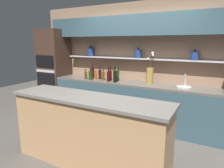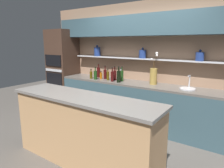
{
  "view_description": "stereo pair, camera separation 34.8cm",
  "coord_description": "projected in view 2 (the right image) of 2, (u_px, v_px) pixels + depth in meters",
  "views": [
    {
      "loc": [
        1.55,
        -2.61,
        1.75
      ],
      "look_at": [
        -0.08,
        0.39,
        1.04
      ],
      "focal_mm": 32.0,
      "sensor_mm": 36.0,
      "label": 1
    },
    {
      "loc": [
        1.85,
        -2.42,
        1.75
      ],
      "look_at": [
        -0.08,
        0.39,
        1.04
      ],
      "focal_mm": 32.0,
      "sensor_mm": 36.0,
      "label": 2
    }
  ],
  "objects": [
    {
      "name": "bottle_wine_2",
      "position": [
        122.0,
        76.0,
        4.34
      ],
      "size": [
        0.07,
        0.07,
        0.32
      ],
      "color": "#193814",
      "rests_on": "back_counter_unit"
    },
    {
      "name": "bottle_oil_9",
      "position": [
        91.0,
        75.0,
        4.65
      ],
      "size": [
        0.06,
        0.06,
        0.23
      ],
      "color": "#47380A",
      "rests_on": "back_counter_unit"
    },
    {
      "name": "back_counter_unit",
      "position": [
        136.0,
        104.0,
        4.27
      ],
      "size": [
        3.69,
        0.62,
        0.92
      ],
      "color": "#334C56",
      "rests_on": "ground_plane"
    },
    {
      "name": "bottle_wine_10",
      "position": [
        115.0,
        75.0,
        4.46
      ],
      "size": [
        0.07,
        0.07,
        0.31
      ],
      "color": "#380C0C",
      "rests_on": "back_counter_unit"
    },
    {
      "name": "bottle_sauce_4",
      "position": [
        101.0,
        76.0,
        4.62
      ],
      "size": [
        0.05,
        0.05,
        0.18
      ],
      "color": "#9E4C0A",
      "rests_on": "back_counter_unit"
    },
    {
      "name": "back_wall_unit",
      "position": [
        145.0,
        52.0,
        4.26
      ],
      "size": [
        5.2,
        0.44,
        2.6
      ],
      "color": "#937056",
      "rests_on": "ground_plane"
    },
    {
      "name": "bottle_spirit_0",
      "position": [
        121.0,
        75.0,
        4.45
      ],
      "size": [
        0.06,
        0.06,
        0.27
      ],
      "color": "gray",
      "rests_on": "back_counter_unit"
    },
    {
      "name": "bottle_wine_5",
      "position": [
        105.0,
        74.0,
        4.62
      ],
      "size": [
        0.07,
        0.07,
        0.31
      ],
      "color": "#380C0C",
      "rests_on": "back_counter_unit"
    },
    {
      "name": "island_counter",
      "position": [
        83.0,
        130.0,
        2.87
      ],
      "size": [
        2.34,
        0.61,
        1.02
      ],
      "color": "tan",
      "rests_on": "ground_plane"
    },
    {
      "name": "bottle_wine_8",
      "position": [
        112.0,
        76.0,
        4.31
      ],
      "size": [
        0.07,
        0.07,
        0.31
      ],
      "color": "#380C0C",
      "rests_on": "back_counter_unit"
    },
    {
      "name": "bottle_wine_7",
      "position": [
        99.0,
        72.0,
        4.83
      ],
      "size": [
        0.08,
        0.08,
        0.33
      ],
      "color": "#380C0C",
      "rests_on": "back_counter_unit"
    },
    {
      "name": "sink_fixture",
      "position": [
        188.0,
        88.0,
        3.6
      ],
      "size": [
        0.28,
        0.28,
        0.25
      ],
      "color": "#B7B7BC",
      "rests_on": "back_counter_unit"
    },
    {
      "name": "flower_vase",
      "position": [
        154.0,
        75.0,
        4.0
      ],
      "size": [
        0.14,
        0.17,
        0.65
      ],
      "color": "olive",
      "rests_on": "back_counter_unit"
    },
    {
      "name": "bottle_wine_1",
      "position": [
        119.0,
        76.0,
        4.2
      ],
      "size": [
        0.08,
        0.08,
        0.34
      ],
      "color": "black",
      "rests_on": "back_counter_unit"
    },
    {
      "name": "bottle_oil_6",
      "position": [
        108.0,
        76.0,
        4.46
      ],
      "size": [
        0.06,
        0.06,
        0.25
      ],
      "color": "#47380A",
      "rests_on": "back_counter_unit"
    },
    {
      "name": "oven_tower",
      "position": [
        63.0,
        69.0,
        5.37
      ],
      "size": [
        0.69,
        0.64,
        2.07
      ],
      "color": "#3D281E",
      "rests_on": "ground_plane"
    },
    {
      "name": "ground_plane",
      "position": [
        103.0,
        149.0,
        3.34
      ],
      "size": [
        12.0,
        12.0,
        0.0
      ],
      "primitive_type": "plane",
      "color": "#4C4742"
    },
    {
      "name": "bottle_wine_3",
      "position": [
        95.0,
        75.0,
        4.55
      ],
      "size": [
        0.08,
        0.08,
        0.29
      ],
      "color": "#193814",
      "rests_on": "back_counter_unit"
    }
  ]
}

